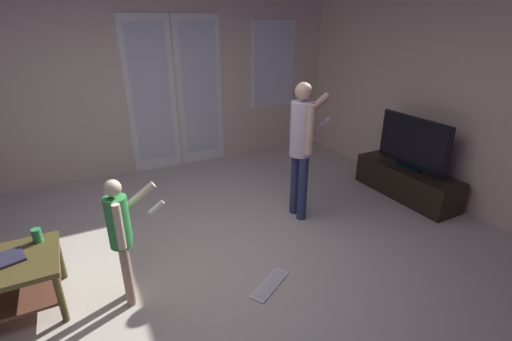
# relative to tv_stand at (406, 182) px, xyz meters

# --- Properties ---
(ground_plane) EXTENTS (6.37, 5.51, 0.02)m
(ground_plane) POSITION_rel_tv_stand_xyz_m (-2.82, -0.29, -0.20)
(ground_plane) COLOR #BEB7A5
(wall_back_with_doors) EXTENTS (6.37, 0.09, 2.83)m
(wall_back_with_doors) POSITION_rel_tv_stand_xyz_m (-2.73, 2.43, 1.18)
(wall_back_with_doors) COLOR beige
(wall_back_with_doors) RESTS_ON ground_plane
(wall_right_plain) EXTENTS (0.06, 5.51, 2.80)m
(wall_right_plain) POSITION_rel_tv_stand_xyz_m (0.33, -0.29, 1.21)
(wall_right_plain) COLOR beige
(wall_right_plain) RESTS_ON ground_plane
(tv_stand) EXTENTS (0.44, 1.34, 0.38)m
(tv_stand) POSITION_rel_tv_stand_xyz_m (0.00, 0.00, 0.00)
(tv_stand) COLOR black
(tv_stand) RESTS_ON ground_plane
(flat_screen_tv) EXTENTS (0.08, 0.98, 0.64)m
(flat_screen_tv) POSITION_rel_tv_stand_xyz_m (-0.00, 0.00, 0.52)
(flat_screen_tv) COLOR black
(flat_screen_tv) RESTS_ON tv_stand
(person_adult) EXTENTS (0.62, 0.41, 1.52)m
(person_adult) POSITION_rel_tv_stand_xyz_m (-1.49, 0.21, 0.72)
(person_adult) COLOR navy
(person_adult) RESTS_ON ground_plane
(person_child) EXTENTS (0.45, 0.29, 1.06)m
(person_child) POSITION_rel_tv_stand_xyz_m (-3.44, -0.30, 0.44)
(person_child) COLOR tan
(person_child) RESTS_ON ground_plane
(loose_keyboard) EXTENTS (0.45, 0.33, 0.02)m
(loose_keyboard) POSITION_rel_tv_stand_xyz_m (-2.38, -0.69, -0.18)
(loose_keyboard) COLOR white
(loose_keyboard) RESTS_ON ground_plane
(laptop_closed) EXTENTS (0.35, 0.29, 0.02)m
(laptop_closed) POSITION_rel_tv_stand_xyz_m (-4.27, -0.02, 0.27)
(laptop_closed) COLOR #2C2C41
(laptop_closed) RESTS_ON coffee_table
(cup_by_laptop) EXTENTS (0.07, 0.07, 0.11)m
(cup_by_laptop) POSITION_rel_tv_stand_xyz_m (-4.03, 0.17, 0.32)
(cup_by_laptop) COLOR #2E8E48
(cup_by_laptop) RESTS_ON coffee_table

